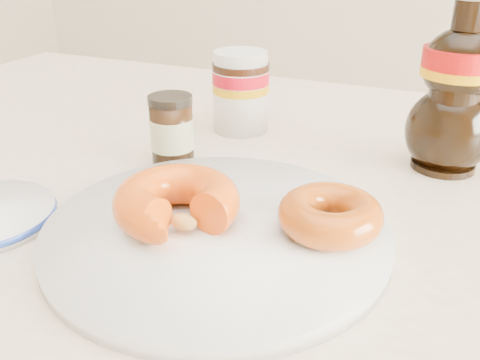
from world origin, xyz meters
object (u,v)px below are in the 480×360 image
at_px(nutella_jar, 241,88).
at_px(syrup_bottle, 456,89).
at_px(dark_jar, 172,131).
at_px(plate, 217,231).
at_px(donut_bitten, 177,202).
at_px(donut_whole, 330,215).
at_px(dining_table, 281,270).

height_order(nutella_jar, syrup_bottle, syrup_bottle).
xyz_separation_m(syrup_bottle, dark_jar, (-0.28, -0.11, -0.05)).
xyz_separation_m(plate, nutella_jar, (-0.09, 0.26, 0.05)).
distance_m(donut_bitten, donut_whole, 0.13).
distance_m(donut_whole, syrup_bottle, 0.23).
bearing_deg(nutella_jar, donut_whole, -52.21).
bearing_deg(syrup_bottle, plate, -124.81).
height_order(donut_bitten, dark_jar, dark_jar).
bearing_deg(dark_jar, donut_whole, -26.26).
relative_size(dining_table, plate, 4.73).
distance_m(dining_table, syrup_bottle, 0.27).
height_order(dining_table, dark_jar, dark_jar).
height_order(donut_whole, dark_jar, dark_jar).
bearing_deg(syrup_bottle, dark_jar, -159.33).
distance_m(dining_table, donut_bitten, 0.17).
bearing_deg(donut_bitten, dining_table, 66.95).
relative_size(donut_whole, syrup_bottle, 0.48).
bearing_deg(dining_table, syrup_bottle, 47.06).
height_order(dining_table, plate, plate).
distance_m(plate, donut_whole, 0.10).
height_order(nutella_jar, dark_jar, nutella_jar).
bearing_deg(plate, dining_table, 72.33).
xyz_separation_m(plate, syrup_bottle, (0.17, 0.24, 0.08)).
bearing_deg(donut_whole, plate, -162.91).
bearing_deg(donut_whole, nutella_jar, 127.79).
bearing_deg(donut_whole, dark_jar, 153.74).
bearing_deg(dining_table, dark_jar, 165.02).
distance_m(plate, donut_bitten, 0.04).
xyz_separation_m(plate, donut_bitten, (-0.03, -0.01, 0.03)).
relative_size(plate, syrup_bottle, 1.64).
relative_size(donut_whole, nutella_jar, 0.84).
bearing_deg(syrup_bottle, nutella_jar, 174.45).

